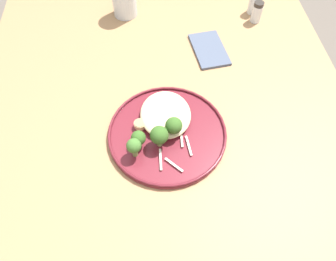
{
  "coord_description": "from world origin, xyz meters",
  "views": [
    {
      "loc": [
        0.38,
        -0.04,
        1.4
      ],
      "look_at": [
        -0.04,
        0.0,
        0.76
      ],
      "focal_mm": 33.9,
      "sensor_mm": 36.0,
      "label": 1
    }
  ],
  "objects_px": {
    "seared_scallop_tiny_bay": "(183,117)",
    "seared_scallop_half_hidden": "(150,119)",
    "dinner_plate": "(168,133)",
    "seared_scallop_large_seared": "(165,115)",
    "broccoli_floret_small_sprig": "(159,135)",
    "folded_napkin": "(209,49)",
    "broccoli_floret_left_leaning": "(134,146)",
    "salt_shaker": "(254,4)",
    "pepper_shaker": "(257,12)",
    "broccoli_floret_center_pile": "(138,138)",
    "seared_scallop_on_noodles": "(140,124)",
    "broccoli_floret_beside_noodles": "(174,126)"
  },
  "relations": [
    {
      "from": "dinner_plate",
      "to": "broccoli_floret_small_sprig",
      "type": "bearing_deg",
      "value": -35.73
    },
    {
      "from": "salt_shaker",
      "to": "pepper_shaker",
      "type": "height_order",
      "value": "same"
    },
    {
      "from": "seared_scallop_tiny_bay",
      "to": "seared_scallop_on_noodles",
      "type": "height_order",
      "value": "seared_scallop_on_noodles"
    },
    {
      "from": "folded_napkin",
      "to": "broccoli_floret_center_pile",
      "type": "bearing_deg",
      "value": -34.76
    },
    {
      "from": "broccoli_floret_left_leaning",
      "to": "seared_scallop_tiny_bay",
      "type": "bearing_deg",
      "value": 126.72
    },
    {
      "from": "salt_shaker",
      "to": "folded_napkin",
      "type": "bearing_deg",
      "value": -45.25
    },
    {
      "from": "seared_scallop_half_hidden",
      "to": "salt_shaker",
      "type": "height_order",
      "value": "salt_shaker"
    },
    {
      "from": "broccoli_floret_beside_noodles",
      "to": "salt_shaker",
      "type": "distance_m",
      "value": 0.56
    },
    {
      "from": "seared_scallop_on_noodles",
      "to": "broccoli_floret_beside_noodles",
      "type": "bearing_deg",
      "value": 69.52
    },
    {
      "from": "dinner_plate",
      "to": "seared_scallop_tiny_bay",
      "type": "height_order",
      "value": "seared_scallop_tiny_bay"
    },
    {
      "from": "seared_scallop_tiny_bay",
      "to": "broccoli_floret_center_pile",
      "type": "height_order",
      "value": "broccoli_floret_center_pile"
    },
    {
      "from": "broccoli_floret_center_pile",
      "to": "salt_shaker",
      "type": "relative_size",
      "value": 0.73
    },
    {
      "from": "seared_scallop_on_noodles",
      "to": "pepper_shaker",
      "type": "xyz_separation_m",
      "value": [
        -0.39,
        0.39,
        0.01
      ]
    },
    {
      "from": "dinner_plate",
      "to": "seared_scallop_half_hidden",
      "type": "xyz_separation_m",
      "value": [
        -0.04,
        -0.04,
        0.01
      ]
    },
    {
      "from": "salt_shaker",
      "to": "broccoli_floret_beside_noodles",
      "type": "bearing_deg",
      "value": -33.41
    },
    {
      "from": "seared_scallop_half_hidden",
      "to": "folded_napkin",
      "type": "distance_m",
      "value": 0.32
    },
    {
      "from": "broccoli_floret_beside_noodles",
      "to": "folded_napkin",
      "type": "relative_size",
      "value": 0.4
    },
    {
      "from": "broccoli_floret_small_sprig",
      "to": "dinner_plate",
      "type": "bearing_deg",
      "value": 144.27
    },
    {
      "from": "broccoli_floret_small_sprig",
      "to": "pepper_shaker",
      "type": "height_order",
      "value": "broccoli_floret_small_sprig"
    },
    {
      "from": "dinner_plate",
      "to": "seared_scallop_half_hidden",
      "type": "distance_m",
      "value": 0.06
    },
    {
      "from": "seared_scallop_tiny_bay",
      "to": "seared_scallop_half_hidden",
      "type": "relative_size",
      "value": 1.16
    },
    {
      "from": "seared_scallop_half_hidden",
      "to": "pepper_shaker",
      "type": "xyz_separation_m",
      "value": [
        -0.38,
        0.36,
        0.01
      ]
    },
    {
      "from": "broccoli_floret_beside_noodles",
      "to": "pepper_shaker",
      "type": "bearing_deg",
      "value": 143.93
    },
    {
      "from": "broccoli_floret_small_sprig",
      "to": "folded_napkin",
      "type": "bearing_deg",
      "value": 151.77
    },
    {
      "from": "seared_scallop_on_noodles",
      "to": "broccoli_floret_beside_noodles",
      "type": "xyz_separation_m",
      "value": [
        0.03,
        0.08,
        0.03
      ]
    },
    {
      "from": "broccoli_floret_left_leaning",
      "to": "pepper_shaker",
      "type": "distance_m",
      "value": 0.62
    },
    {
      "from": "broccoli_floret_small_sprig",
      "to": "pepper_shaker",
      "type": "bearing_deg",
      "value": 142.48
    },
    {
      "from": "seared_scallop_half_hidden",
      "to": "salt_shaker",
      "type": "distance_m",
      "value": 0.56
    },
    {
      "from": "seared_scallop_large_seared",
      "to": "pepper_shaker",
      "type": "distance_m",
      "value": 0.49
    },
    {
      "from": "broccoli_floret_small_sprig",
      "to": "salt_shaker",
      "type": "height_order",
      "value": "broccoli_floret_small_sprig"
    },
    {
      "from": "salt_shaker",
      "to": "broccoli_floret_small_sprig",
      "type": "bearing_deg",
      "value": -34.96
    },
    {
      "from": "pepper_shaker",
      "to": "seared_scallop_on_noodles",
      "type": "bearing_deg",
      "value": -44.66
    },
    {
      "from": "broccoli_floret_center_pile",
      "to": "pepper_shaker",
      "type": "height_order",
      "value": "pepper_shaker"
    },
    {
      "from": "broccoli_floret_left_leaning",
      "to": "seared_scallop_large_seared",
      "type": "bearing_deg",
      "value": 141.85
    },
    {
      "from": "seared_scallop_large_seared",
      "to": "pepper_shaker",
      "type": "relative_size",
      "value": 0.5
    },
    {
      "from": "broccoli_floret_small_sprig",
      "to": "folded_napkin",
      "type": "relative_size",
      "value": 0.42
    },
    {
      "from": "broccoli_floret_small_sprig",
      "to": "folded_napkin",
      "type": "distance_m",
      "value": 0.37
    },
    {
      "from": "seared_scallop_half_hidden",
      "to": "folded_napkin",
      "type": "relative_size",
      "value": 0.19
    },
    {
      "from": "seared_scallop_on_noodles",
      "to": "seared_scallop_large_seared",
      "type": "bearing_deg",
      "value": 109.47
    },
    {
      "from": "seared_scallop_large_seared",
      "to": "broccoli_floret_small_sprig",
      "type": "bearing_deg",
      "value": -14.17
    },
    {
      "from": "seared_scallop_half_hidden",
      "to": "broccoli_floret_beside_noodles",
      "type": "distance_m",
      "value": 0.07
    },
    {
      "from": "broccoli_floret_left_leaning",
      "to": "salt_shaker",
      "type": "xyz_separation_m",
      "value": [
        -0.51,
        0.4,
        -0.01
      ]
    },
    {
      "from": "folded_napkin",
      "to": "pepper_shaker",
      "type": "distance_m",
      "value": 0.21
    },
    {
      "from": "broccoli_floret_beside_noodles",
      "to": "seared_scallop_on_noodles",
      "type": "bearing_deg",
      "value": -110.48
    },
    {
      "from": "broccoli_floret_small_sprig",
      "to": "broccoli_floret_left_leaning",
      "type": "height_order",
      "value": "broccoli_floret_small_sprig"
    },
    {
      "from": "seared_scallop_tiny_bay",
      "to": "broccoli_floret_beside_noodles",
      "type": "bearing_deg",
      "value": -31.91
    },
    {
      "from": "seared_scallop_large_seared",
      "to": "seared_scallop_tiny_bay",
      "type": "xyz_separation_m",
      "value": [
        0.01,
        0.04,
        -0.0
      ]
    },
    {
      "from": "salt_shaker",
      "to": "broccoli_floret_center_pile",
      "type": "bearing_deg",
      "value": -38.77
    },
    {
      "from": "broccoli_floret_left_leaning",
      "to": "pepper_shaker",
      "type": "relative_size",
      "value": 0.85
    },
    {
      "from": "seared_scallop_large_seared",
      "to": "broccoli_floret_left_leaning",
      "type": "bearing_deg",
      "value": -38.15
    }
  ]
}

